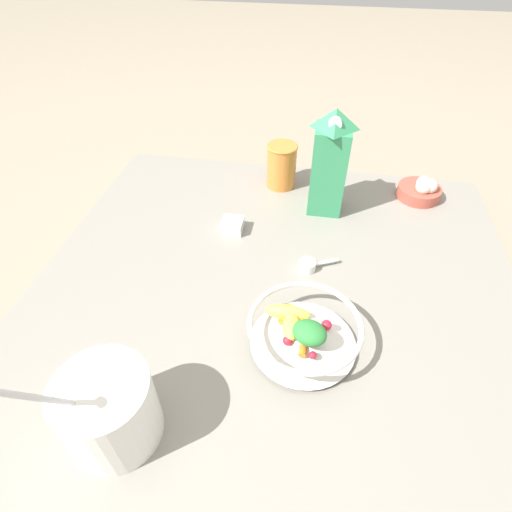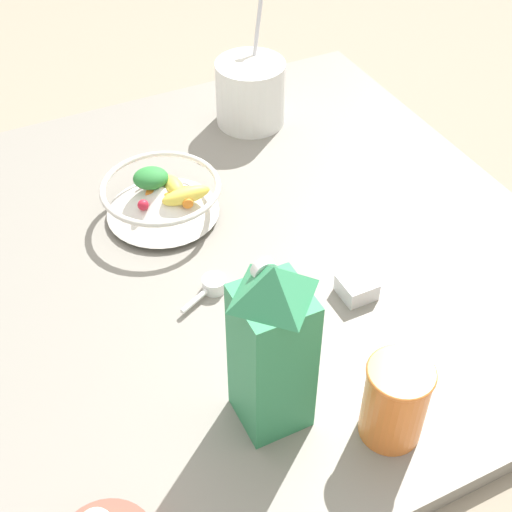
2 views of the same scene
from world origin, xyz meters
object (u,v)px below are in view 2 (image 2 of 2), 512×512
(yogurt_tub, at_px, (250,90))
(drinking_cup, at_px, (395,400))
(milk_carton, at_px, (272,347))
(fruit_bowl, at_px, (162,197))
(spice_jar, at_px, (357,288))

(yogurt_tub, bearing_deg, drinking_cup, 77.85)
(milk_carton, bearing_deg, drinking_cup, 144.05)
(fruit_bowl, height_order, milk_carton, milk_carton)
(milk_carton, height_order, spice_jar, milk_carton)
(yogurt_tub, bearing_deg, milk_carton, 66.31)
(fruit_bowl, height_order, drinking_cup, drinking_cup)
(fruit_bowl, xyz_separation_m, yogurt_tub, (-0.26, -0.20, 0.03))
(yogurt_tub, height_order, spice_jar, yogurt_tub)
(drinking_cup, height_order, spice_jar, drinking_cup)
(yogurt_tub, bearing_deg, spice_jar, 82.40)
(fruit_bowl, distance_m, spice_jar, 0.36)
(fruit_bowl, bearing_deg, yogurt_tub, -142.30)
(milk_carton, bearing_deg, spice_jar, -148.16)
(drinking_cup, distance_m, spice_jar, 0.24)
(milk_carton, height_order, yogurt_tub, milk_carton)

